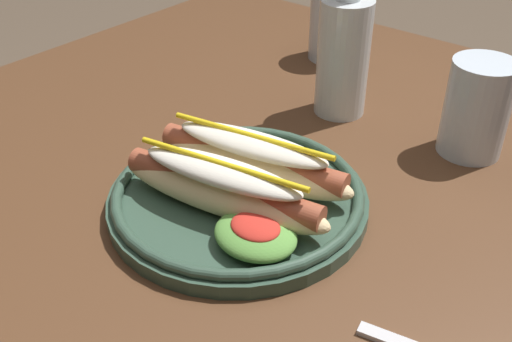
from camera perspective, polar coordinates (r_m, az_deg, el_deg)
The scene contains 5 objects.
dining_table at distance 0.76m, azimuth 5.87°, elevation -6.96°, with size 1.12×0.94×0.74m.
hot_dog_plate at distance 0.62m, azimuth -1.67°, elevation -1.69°, with size 0.27×0.27×0.08m.
water_cup at distance 0.75m, azimuth 20.20°, elevation 5.59°, with size 0.08×0.08×0.12m, color silver.
extra_cup at distance 0.98m, azimuth 7.56°, elevation 13.54°, with size 0.08×0.08×0.11m, color silver.
glass_bottle at distance 0.79m, azimuth 8.33°, elevation 11.35°, with size 0.07×0.07×0.23m.
Camera 1 is at (0.30, -0.49, 1.13)m, focal length 42.19 mm.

